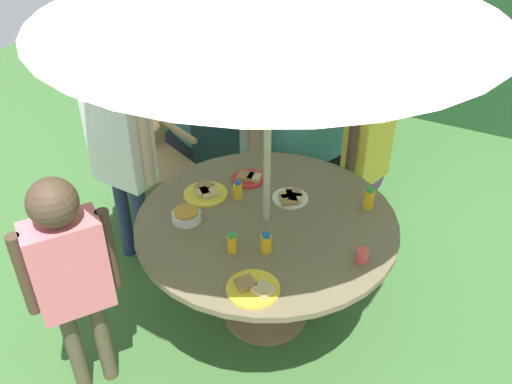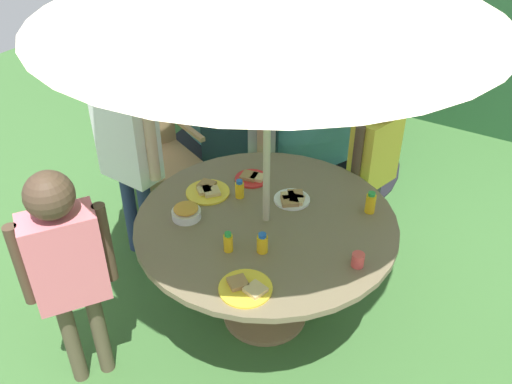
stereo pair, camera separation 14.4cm
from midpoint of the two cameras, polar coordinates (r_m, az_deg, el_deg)
ground_plane at (r=3.40m, az=2.15°, el=-12.60°), size 10.00×10.00×0.02m
hedge_backdrop at (r=5.64m, az=20.18°, el=17.95°), size 9.00×0.70×2.10m
garden_table at (r=2.99m, az=2.40°, el=-4.77°), size 1.38×1.38×0.72m
wooden_chair at (r=3.91m, az=-9.43°, el=4.97°), size 0.60×0.59×1.04m
dome_tent at (r=4.47m, az=3.70°, el=13.14°), size 2.38×2.38×1.71m
child_in_yellow_shirt at (r=3.49m, az=13.32°, el=4.14°), size 0.25×0.40×1.20m
child_in_grey_shirt at (r=3.69m, az=1.66°, el=7.47°), size 0.33×0.37×1.25m
child_in_white_shirt at (r=3.36m, az=-11.94°, el=5.41°), size 0.47×0.24×1.38m
child_in_pink_shirt at (r=2.65m, az=-17.57°, el=-6.57°), size 0.34×0.37×1.27m
snack_bowl at (r=2.91m, az=-5.81°, el=-2.09°), size 0.15×0.15×0.08m
plate_front_edge at (r=3.04m, az=5.12°, el=-0.72°), size 0.20×0.20×0.03m
plate_near_right at (r=3.21m, az=0.88°, el=1.45°), size 0.19×0.19×0.03m
plate_center_front at (r=2.51m, az=0.61°, el=-9.88°), size 0.24×0.24×0.03m
plate_back_edge at (r=3.10m, az=-3.67°, el=0.10°), size 0.25×0.25×0.03m
juice_bottle_near_left at (r=2.68m, az=-1.34°, el=-5.23°), size 0.05×0.05×0.11m
juice_bottle_far_left at (r=3.00m, az=13.09°, el=-1.12°), size 0.05×0.05×0.12m
juice_bottle_far_right at (r=2.68m, az=2.21°, el=-5.34°), size 0.05×0.05×0.11m
juice_bottle_center_back at (r=3.04m, az=-0.35°, el=0.26°), size 0.05×0.05×0.11m
cup_near at (r=2.66m, az=12.01°, el=-6.89°), size 0.06×0.06×0.07m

